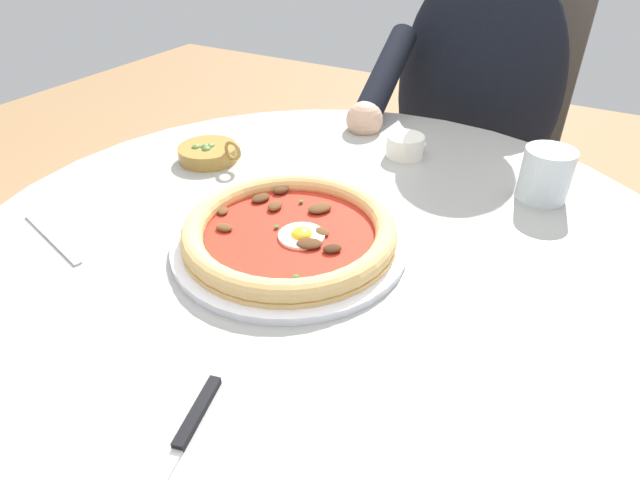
{
  "coord_description": "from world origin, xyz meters",
  "views": [
    {
      "loc": [
        0.5,
        0.27,
        1.12
      ],
      "look_at": [
        0.0,
        -0.01,
        0.73
      ],
      "focal_mm": 29.21,
      "sensor_mm": 36.0,
      "label": 1
    }
  ],
  "objects_px": {
    "steak_knife": "(180,444)",
    "fork_utensil": "(52,238)",
    "cafe_chair_diner": "(480,149)",
    "pizza_on_plate": "(290,234)",
    "ramekin_capers": "(405,145)",
    "water_glass": "(545,178)",
    "dining_table": "(327,317)",
    "diner_person": "(462,171)",
    "olive_pan": "(209,153)"
  },
  "relations": [
    {
      "from": "fork_utensil",
      "to": "cafe_chair_diner",
      "type": "bearing_deg",
      "value": 161.53
    },
    {
      "from": "steak_knife",
      "to": "cafe_chair_diner",
      "type": "bearing_deg",
      "value": -178.62
    },
    {
      "from": "dining_table",
      "to": "diner_person",
      "type": "height_order",
      "value": "diner_person"
    },
    {
      "from": "diner_person",
      "to": "steak_knife",
      "type": "bearing_deg",
      "value": 1.8
    },
    {
      "from": "steak_knife",
      "to": "fork_utensil",
      "type": "height_order",
      "value": "steak_knife"
    },
    {
      "from": "ramekin_capers",
      "to": "diner_person",
      "type": "xyz_separation_m",
      "value": [
        -0.38,
        0.02,
        -0.21
      ]
    },
    {
      "from": "dining_table",
      "to": "olive_pan",
      "type": "relative_size",
      "value": 7.87
    },
    {
      "from": "diner_person",
      "to": "ramekin_capers",
      "type": "bearing_deg",
      "value": -2.93
    },
    {
      "from": "ramekin_capers",
      "to": "steak_knife",
      "type": "bearing_deg",
      "value": 4.65
    },
    {
      "from": "dining_table",
      "to": "ramekin_capers",
      "type": "relative_size",
      "value": 15.27
    },
    {
      "from": "pizza_on_plate",
      "to": "diner_person",
      "type": "distance_m",
      "value": 0.74
    },
    {
      "from": "dining_table",
      "to": "steak_knife",
      "type": "relative_size",
      "value": 4.96
    },
    {
      "from": "fork_utensil",
      "to": "cafe_chair_diner",
      "type": "xyz_separation_m",
      "value": [
        -0.99,
        0.33,
        -0.19
      ]
    },
    {
      "from": "dining_table",
      "to": "diner_person",
      "type": "distance_m",
      "value": 0.67
    },
    {
      "from": "diner_person",
      "to": "cafe_chair_diner",
      "type": "xyz_separation_m",
      "value": [
        -0.15,
        0.0,
        0.0
      ]
    },
    {
      "from": "dining_table",
      "to": "cafe_chair_diner",
      "type": "relative_size",
      "value": 1.08
    },
    {
      "from": "olive_pan",
      "to": "cafe_chair_diner",
      "type": "xyz_separation_m",
      "value": [
        -0.7,
        0.31,
        -0.2
      ]
    },
    {
      "from": "dining_table",
      "to": "ramekin_capers",
      "type": "bearing_deg",
      "value": -177.88
    },
    {
      "from": "water_glass",
      "to": "diner_person",
      "type": "height_order",
      "value": "diner_person"
    },
    {
      "from": "water_glass",
      "to": "diner_person",
      "type": "distance_m",
      "value": 0.52
    },
    {
      "from": "steak_knife",
      "to": "fork_utensil",
      "type": "bearing_deg",
      "value": -112.77
    },
    {
      "from": "water_glass",
      "to": "ramekin_capers",
      "type": "distance_m",
      "value": 0.24
    },
    {
      "from": "dining_table",
      "to": "steak_knife",
      "type": "xyz_separation_m",
      "value": [
        0.33,
        0.04,
        0.14
      ]
    },
    {
      "from": "pizza_on_plate",
      "to": "cafe_chair_diner",
      "type": "bearing_deg",
      "value": 176.64
    },
    {
      "from": "ramekin_capers",
      "to": "fork_utensil",
      "type": "relative_size",
      "value": 0.41
    },
    {
      "from": "water_glass",
      "to": "cafe_chair_diner",
      "type": "bearing_deg",
      "value": -159.45
    },
    {
      "from": "dining_table",
      "to": "diner_person",
      "type": "bearing_deg",
      "value": 179.28
    },
    {
      "from": "pizza_on_plate",
      "to": "diner_person",
      "type": "relative_size",
      "value": 0.25
    },
    {
      "from": "steak_knife",
      "to": "diner_person",
      "type": "height_order",
      "value": "diner_person"
    },
    {
      "from": "ramekin_capers",
      "to": "diner_person",
      "type": "height_order",
      "value": "diner_person"
    },
    {
      "from": "olive_pan",
      "to": "cafe_chair_diner",
      "type": "relative_size",
      "value": 0.14
    },
    {
      "from": "dining_table",
      "to": "pizza_on_plate",
      "type": "xyz_separation_m",
      "value": [
        0.03,
        -0.04,
        0.16
      ]
    },
    {
      "from": "cafe_chair_diner",
      "to": "dining_table",
      "type": "bearing_deg",
      "value": -0.85
    },
    {
      "from": "diner_person",
      "to": "cafe_chair_diner",
      "type": "relative_size",
      "value": 1.33
    },
    {
      "from": "pizza_on_plate",
      "to": "ramekin_capers",
      "type": "bearing_deg",
      "value": 175.31
    },
    {
      "from": "dining_table",
      "to": "cafe_chair_diner",
      "type": "distance_m",
      "value": 0.82
    },
    {
      "from": "steak_knife",
      "to": "olive_pan",
      "type": "bearing_deg",
      "value": -142.97
    },
    {
      "from": "water_glass",
      "to": "dining_table",
      "type": "bearing_deg",
      "value": -40.81
    },
    {
      "from": "olive_pan",
      "to": "steak_knife",
      "type": "bearing_deg",
      "value": 37.03
    },
    {
      "from": "olive_pan",
      "to": "water_glass",
      "type": "bearing_deg",
      "value": 105.4
    },
    {
      "from": "diner_person",
      "to": "fork_utensil",
      "type": "bearing_deg",
      "value": -21.15
    },
    {
      "from": "fork_utensil",
      "to": "dining_table",
      "type": "bearing_deg",
      "value": 119.01
    },
    {
      "from": "pizza_on_plate",
      "to": "fork_utensil",
      "type": "relative_size",
      "value": 1.93
    },
    {
      "from": "pizza_on_plate",
      "to": "water_glass",
      "type": "height_order",
      "value": "water_glass"
    },
    {
      "from": "ramekin_capers",
      "to": "water_glass",
      "type": "bearing_deg",
      "value": 80.78
    },
    {
      "from": "water_glass",
      "to": "ramekin_capers",
      "type": "relative_size",
      "value": 1.2
    },
    {
      "from": "olive_pan",
      "to": "diner_person",
      "type": "distance_m",
      "value": 0.67
    },
    {
      "from": "dining_table",
      "to": "ramekin_capers",
      "type": "height_order",
      "value": "ramekin_capers"
    },
    {
      "from": "pizza_on_plate",
      "to": "steak_knife",
      "type": "distance_m",
      "value": 0.31
    },
    {
      "from": "pizza_on_plate",
      "to": "water_glass",
      "type": "relative_size",
      "value": 3.93
    }
  ]
}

